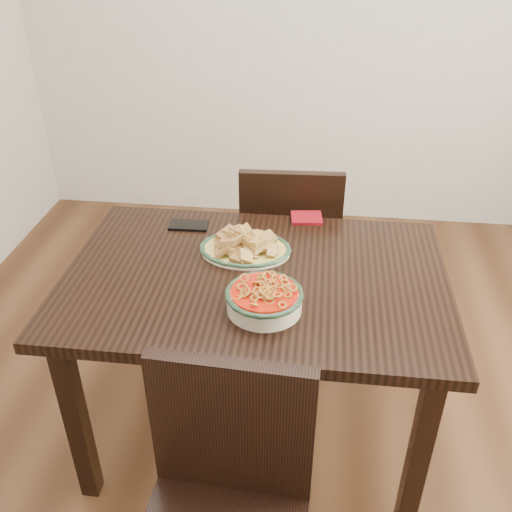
# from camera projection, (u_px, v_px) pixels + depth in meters

# --- Properties ---
(floor) EXTENTS (3.50, 3.50, 0.00)m
(floor) POSITION_uv_depth(u_px,v_px,m) (291.00, 411.00, 2.36)
(floor) COLOR #3C2313
(floor) RESTS_ON ground
(wall_back) EXTENTS (3.50, 0.10, 2.60)m
(wall_back) POSITION_uv_depth(u_px,v_px,m) (321.00, 4.00, 3.13)
(wall_back) COLOR beige
(wall_back) RESTS_ON ground
(dining_table) EXTENTS (1.26, 0.84, 0.75)m
(dining_table) POSITION_uv_depth(u_px,v_px,m) (255.00, 297.00, 1.93)
(dining_table) COLOR black
(dining_table) RESTS_ON ground
(chair_far) EXTENTS (0.44, 0.44, 0.89)m
(chair_far) POSITION_uv_depth(u_px,v_px,m) (290.00, 244.00, 2.53)
(chair_far) COLOR black
(chair_far) RESTS_ON ground
(chair_near) EXTENTS (0.44, 0.44, 0.89)m
(chair_near) POSITION_uv_depth(u_px,v_px,m) (225.00, 507.00, 1.44)
(chair_near) COLOR black
(chair_near) RESTS_ON ground
(fish_plate) EXTENTS (0.31, 0.24, 0.11)m
(fish_plate) POSITION_uv_depth(u_px,v_px,m) (245.00, 241.00, 1.97)
(fish_plate) COLOR #EEE2C9
(fish_plate) RESTS_ON dining_table
(noodle_bowl) EXTENTS (0.24, 0.24, 0.08)m
(noodle_bowl) POSITION_uv_depth(u_px,v_px,m) (264.00, 297.00, 1.70)
(noodle_bowl) COLOR beige
(noodle_bowl) RESTS_ON dining_table
(smartphone) EXTENTS (0.15, 0.08, 0.01)m
(smartphone) POSITION_uv_depth(u_px,v_px,m) (189.00, 225.00, 2.15)
(smartphone) COLOR black
(smartphone) RESTS_ON dining_table
(napkin) EXTENTS (0.13, 0.11, 0.01)m
(napkin) POSITION_uv_depth(u_px,v_px,m) (307.00, 218.00, 2.19)
(napkin) COLOR maroon
(napkin) RESTS_ON dining_table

